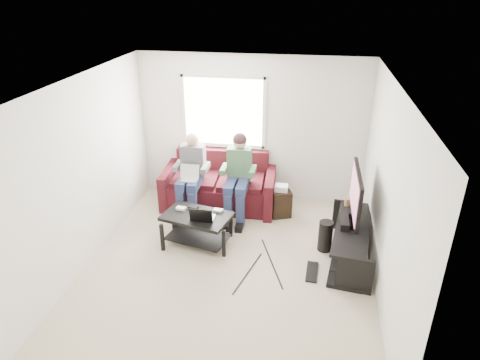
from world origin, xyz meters
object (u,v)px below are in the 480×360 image
object	(u,v)px
sofa	(219,187)
end_table	(281,202)
tv_stand	(350,244)
subwoofer	(325,236)
coffee_table	(197,222)
tv	(356,195)

from	to	relation	value
sofa	end_table	xyz separation A→B (m)	(1.12, -0.23, -0.08)
end_table	tv_stand	bearing A→B (deg)	-44.29
subwoofer	coffee_table	bearing A→B (deg)	-175.73
end_table	coffee_table	bearing A→B (deg)	-137.79
tv_stand	subwoofer	world-z (taller)	tv_stand
sofa	coffee_table	xyz separation A→B (m)	(-0.07, -1.31, 0.03)
sofa	end_table	bearing A→B (deg)	-11.67
tv_stand	tv	world-z (taller)	tv
coffee_table	end_table	world-z (taller)	end_table
sofa	coffee_table	size ratio (longest dim) A/B	1.81
tv	coffee_table	bearing A→B (deg)	-177.48
sofa	tv	xyz separation A→B (m)	(2.22, -1.21, 0.65)
tv_stand	end_table	distance (m)	1.54
sofa	tv_stand	distance (m)	2.58
subwoofer	end_table	distance (m)	1.19
coffee_table	end_table	distance (m)	1.60
sofa	end_table	size ratio (longest dim) A/B	3.51
coffee_table	tv_stand	size ratio (longest dim) A/B	0.68
tv_stand	sofa	bearing A→B (deg)	149.53
sofa	end_table	world-z (taller)	sofa
sofa	tv_stand	xyz separation A→B (m)	(2.22, -1.31, -0.10)
coffee_table	tv_stand	bearing A→B (deg)	0.01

